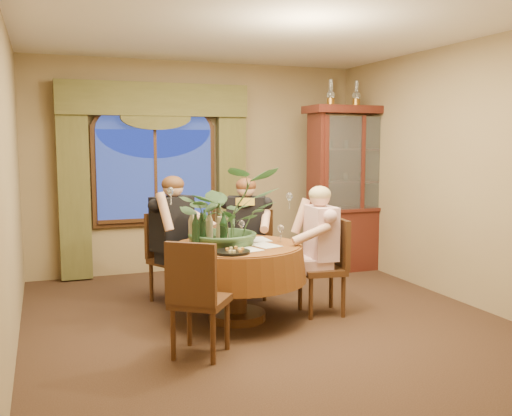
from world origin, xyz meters
name	(u,v)px	position (x,y,z in m)	size (l,w,h in m)	color
floor	(266,321)	(0.00, 0.00, 0.00)	(5.00, 5.00, 0.00)	black
wall_back	(198,167)	(0.00, 2.50, 1.40)	(4.50, 4.50, 0.00)	olive
wall_right	(458,173)	(2.25, 0.00, 1.40)	(5.00, 5.00, 0.00)	olive
ceiling	(266,26)	(0.00, 0.00, 2.80)	(5.00, 5.00, 0.00)	white
window	(155,176)	(-0.60, 2.43, 1.30)	(1.62, 0.10, 1.32)	navy
arched_transom	(154,115)	(-0.60, 2.43, 2.08)	(1.60, 0.06, 0.44)	navy
drapery_left	(74,187)	(-1.63, 2.38, 1.18)	(0.38, 0.14, 2.32)	#4B4B23
drapery_right	(231,183)	(0.43, 2.38, 1.18)	(0.38, 0.14, 2.32)	#4B4B23
swag_valance	(155,99)	(-0.60, 2.35, 2.28)	(2.45, 0.16, 0.42)	#4B4B23
dining_table	(237,282)	(-0.25, 0.14, 0.38)	(1.36, 1.36, 0.75)	maroon
china_cabinet	(354,189)	(1.99, 1.75, 1.11)	(1.37, 0.54, 2.21)	#3B110C
oil_lamp_left	(331,93)	(1.61, 1.75, 2.38)	(0.11, 0.11, 0.34)	#A5722D
oil_lamp_center	(356,93)	(1.99, 1.75, 2.38)	(0.11, 0.11, 0.34)	#A5722D
oil_lamp_right	(381,94)	(2.37, 1.75, 2.38)	(0.11, 0.11, 0.34)	#A5722D
chair_right	(322,267)	(0.62, 0.03, 0.48)	(0.42, 0.42, 0.96)	black
chair_back_right	(252,254)	(0.18, 0.90, 0.48)	(0.42, 0.42, 0.96)	black
chair_back	(173,258)	(-0.69, 1.01, 0.48)	(0.42, 0.42, 0.96)	black
chair_front_left	(200,298)	(-0.83, -0.63, 0.48)	(0.42, 0.42, 0.96)	black
person_pink	(321,250)	(0.63, 0.08, 0.65)	(0.47, 0.43, 1.31)	#D3A7A8
person_back	(172,240)	(-0.72, 0.91, 0.70)	(0.50, 0.46, 1.39)	black
person_scarf	(246,237)	(0.15, 0.98, 0.67)	(0.48, 0.44, 1.35)	black
stoneware_vase	(222,230)	(-0.35, 0.30, 0.88)	(0.14, 0.14, 0.26)	tan
centerpiece_plant	(226,178)	(-0.32, 0.24, 1.39)	(1.02, 1.13, 0.88)	#345430
olive_bowl	(240,243)	(-0.22, 0.11, 0.77)	(0.16, 0.16, 0.05)	#505A2F
cheese_platter	(232,252)	(-0.43, -0.25, 0.76)	(0.33, 0.33, 0.02)	black
wine_bottle_0	(205,226)	(-0.51, 0.36, 0.92)	(0.07, 0.07, 0.33)	black
wine_bottle_1	(209,228)	(-0.50, 0.22, 0.92)	(0.07, 0.07, 0.33)	tan
wine_bottle_2	(224,230)	(-0.41, 0.05, 0.92)	(0.07, 0.07, 0.33)	black
wine_bottle_3	(201,230)	(-0.60, 0.14, 0.92)	(0.07, 0.07, 0.33)	black
wine_bottle_4	(196,232)	(-0.68, 0.04, 0.92)	(0.07, 0.07, 0.33)	black
wine_bottle_5	(192,228)	(-0.66, 0.27, 0.92)	(0.07, 0.07, 0.33)	tan
tasting_paper_0	(265,245)	(-0.01, -0.01, 0.75)	(0.21, 0.30, 0.00)	white
tasting_paper_1	(258,239)	(0.04, 0.32, 0.75)	(0.21, 0.30, 0.00)	white
tasting_paper_2	(246,249)	(-0.25, -0.13, 0.75)	(0.21, 0.30, 0.00)	white
wine_glass_person_pink	(281,233)	(0.20, 0.11, 0.84)	(0.07, 0.07, 0.18)	silver
wine_glass_person_back	(203,231)	(-0.48, 0.53, 0.84)	(0.07, 0.07, 0.18)	silver
wine_glass_person_scarf	(242,228)	(-0.06, 0.55, 0.84)	(0.07, 0.07, 0.18)	silver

